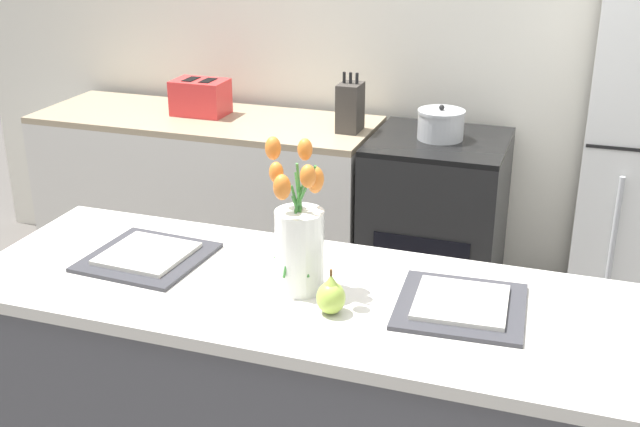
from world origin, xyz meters
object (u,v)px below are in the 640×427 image
(pear_figurine, at_px, (331,296))
(plate_setting_right, at_px, (461,305))
(knife_block, at_px, (350,107))
(toaster, at_px, (200,97))
(stove_range, at_px, (434,233))
(flower_vase, at_px, (299,238))
(cooking_pot, at_px, (441,124))
(plate_setting_left, at_px, (147,256))

(pear_figurine, height_order, plate_setting_right, pear_figurine)
(pear_figurine, bearing_deg, knife_block, 105.33)
(toaster, bearing_deg, pear_figurine, -54.44)
(stove_range, distance_m, plate_setting_right, 1.68)
(stove_range, bearing_deg, plate_setting_right, -77.13)
(pear_figurine, height_order, knife_block, knife_block)
(stove_range, height_order, flower_vase, flower_vase)
(stove_range, xyz_separation_m, pear_figurine, (0.05, -1.70, 0.53))
(toaster, bearing_deg, cooking_pot, -1.90)
(plate_setting_right, bearing_deg, toaster, 133.98)
(flower_vase, relative_size, toaster, 1.48)
(knife_block, bearing_deg, plate_setting_right, -63.67)
(cooking_pot, bearing_deg, toaster, 178.10)
(pear_figurine, distance_m, plate_setting_right, 0.34)
(plate_setting_left, bearing_deg, plate_setting_right, 0.00)
(cooking_pot, bearing_deg, plate_setting_left, -109.61)
(flower_vase, height_order, pear_figurine, flower_vase)
(plate_setting_left, relative_size, knife_block, 1.27)
(toaster, bearing_deg, knife_block, -3.38)
(toaster, relative_size, cooking_pot, 1.34)
(stove_range, xyz_separation_m, toaster, (-1.20, 0.04, 0.54))
(pear_figurine, distance_m, cooking_pot, 1.70)
(plate_setting_left, height_order, toaster, toaster)
(stove_range, bearing_deg, cooking_pot, 58.48)
(flower_vase, xyz_separation_m, plate_setting_right, (0.43, 0.03, -0.14))
(pear_figurine, distance_m, toaster, 2.14)
(plate_setting_right, height_order, toaster, toaster)
(stove_range, distance_m, toaster, 1.31)
(flower_vase, distance_m, toaster, 1.99)
(plate_setting_left, relative_size, cooking_pot, 1.64)
(plate_setting_left, height_order, plate_setting_right, same)
(plate_setting_left, bearing_deg, toaster, 111.60)
(cooking_pot, xyz_separation_m, knife_block, (-0.42, -0.01, 0.05))
(knife_block, bearing_deg, plate_setting_left, -95.21)
(flower_vase, relative_size, plate_setting_left, 1.20)
(pear_figurine, height_order, plate_setting_left, pear_figurine)
(plate_setting_left, xyz_separation_m, toaster, (-0.64, 1.61, 0.05))
(plate_setting_right, bearing_deg, flower_vase, -175.78)
(pear_figurine, xyz_separation_m, toaster, (-1.24, 1.74, 0.01))
(plate_setting_left, distance_m, cooking_pot, 1.67)
(flower_vase, bearing_deg, plate_setting_left, 176.26)
(pear_figurine, distance_m, knife_block, 1.76)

